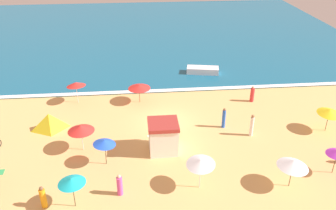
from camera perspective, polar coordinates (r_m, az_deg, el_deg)
ground_plane at (r=30.85m, az=-0.15°, el=-2.83°), size 60.00×60.00×0.00m
ocean_water at (r=56.67m, az=-2.84°, el=11.81°), size 60.00×44.00×0.10m
wave_breaker_foam at (r=36.34m, az=-1.07°, el=2.38°), size 57.00×0.70×0.01m
lifeguard_cabana at (r=26.62m, az=-0.79°, el=-5.12°), size 2.27×2.19×2.48m
beach_umbrella_0 at (r=22.15m, az=-15.40°, el=-11.81°), size 2.16×2.16×2.19m
beach_umbrella_1 at (r=34.45m, az=-14.74°, el=3.29°), size 2.47×2.48×2.21m
beach_umbrella_2 at (r=24.34m, az=19.69°, el=-8.94°), size 2.54×2.52×2.15m
beach_umbrella_4 at (r=31.72m, az=24.77°, el=-0.98°), size 2.62×2.64×2.11m
beach_umbrella_5 at (r=22.80m, az=5.33°, el=-9.23°), size 2.59×2.60×2.35m
beach_umbrella_7 at (r=25.27m, az=-10.29°, el=-5.97°), size 1.94×1.92×2.14m
beach_umbrella_8 at (r=33.60m, az=-4.71°, el=3.00°), size 3.02×3.02×1.87m
beach_umbrella_9 at (r=27.15m, az=-13.99°, el=-3.68°), size 2.73×2.73×2.18m
beach_tent at (r=31.16m, az=-18.68°, el=-2.55°), size 2.65×2.24×1.48m
beachgoer_0 at (r=29.38m, az=13.46°, el=-3.24°), size 0.41×0.41×1.94m
beachgoer_1 at (r=23.48m, az=-19.63°, el=-13.98°), size 0.53×0.53×1.57m
beachgoer_2 at (r=23.24m, az=-7.85°, el=-12.81°), size 0.49×0.49×1.56m
beachgoer_4 at (r=30.09m, az=9.05°, el=-2.14°), size 0.41×0.41×1.83m
beachgoer_5 at (r=35.02m, az=13.53°, el=1.69°), size 0.39×0.39×1.62m
beach_towel_0 at (r=29.14m, az=-1.75°, el=-4.86°), size 1.75×1.27×0.01m
small_boat_0 at (r=40.67m, az=5.66°, el=5.66°), size 3.81×2.07×0.69m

